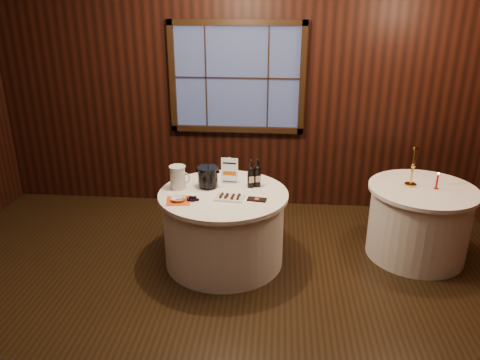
# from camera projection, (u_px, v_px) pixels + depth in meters

# --- Properties ---
(ground) EXTENTS (6.00, 6.00, 0.00)m
(ground) POSITION_uv_depth(u_px,v_px,m) (210.00, 323.00, 3.95)
(ground) COLOR black
(ground) RESTS_ON ground
(back_wall) EXTENTS (6.00, 0.10, 3.00)m
(back_wall) POSITION_uv_depth(u_px,v_px,m) (237.00, 86.00, 5.68)
(back_wall) COLOR black
(back_wall) RESTS_ON ground
(main_table) EXTENTS (1.28, 1.28, 0.77)m
(main_table) POSITION_uv_depth(u_px,v_px,m) (224.00, 227.00, 4.74)
(main_table) COLOR white
(main_table) RESTS_ON ground
(side_table) EXTENTS (1.08, 1.08, 0.77)m
(side_table) POSITION_uv_depth(u_px,v_px,m) (418.00, 222.00, 4.85)
(side_table) COLOR white
(side_table) RESTS_ON ground
(sign_stand) EXTENTS (0.17, 0.10, 0.28)m
(sign_stand) POSITION_uv_depth(u_px,v_px,m) (230.00, 174.00, 4.80)
(sign_stand) COLOR #B5B5BC
(sign_stand) RESTS_ON main_table
(port_bottle_left) EXTENTS (0.07, 0.08, 0.29)m
(port_bottle_left) POSITION_uv_depth(u_px,v_px,m) (251.00, 176.00, 4.68)
(port_bottle_left) COLOR black
(port_bottle_left) RESTS_ON main_table
(port_bottle_right) EXTENTS (0.07, 0.08, 0.29)m
(port_bottle_right) POSITION_uv_depth(u_px,v_px,m) (257.00, 175.00, 4.70)
(port_bottle_right) COLOR black
(port_bottle_right) RESTS_ON main_table
(ice_bucket) EXTENTS (0.21, 0.21, 0.21)m
(ice_bucket) POSITION_uv_depth(u_px,v_px,m) (208.00, 177.00, 4.68)
(ice_bucket) COLOR black
(ice_bucket) RESTS_ON main_table
(chocolate_plate) EXTENTS (0.29, 0.21, 0.04)m
(chocolate_plate) POSITION_uv_depth(u_px,v_px,m) (230.00, 197.00, 4.45)
(chocolate_plate) COLOR white
(chocolate_plate) RESTS_ON main_table
(chocolate_box) EXTENTS (0.19, 0.12, 0.01)m
(chocolate_box) POSITION_uv_depth(u_px,v_px,m) (257.00, 199.00, 4.42)
(chocolate_box) COLOR black
(chocolate_box) RESTS_ON main_table
(grape_bunch) EXTENTS (0.19, 0.08, 0.04)m
(grape_bunch) POSITION_uv_depth(u_px,v_px,m) (193.00, 198.00, 4.41)
(grape_bunch) COLOR black
(grape_bunch) RESTS_ON main_table
(glass_pitcher) EXTENTS (0.22, 0.16, 0.24)m
(glass_pitcher) POSITION_uv_depth(u_px,v_px,m) (178.00, 177.00, 4.65)
(glass_pitcher) COLOR silver
(glass_pitcher) RESTS_ON main_table
(orange_napkin) EXTENTS (0.26, 0.26, 0.00)m
(orange_napkin) POSITION_uv_depth(u_px,v_px,m) (178.00, 201.00, 4.41)
(orange_napkin) COLOR #E24B13
(orange_napkin) RESTS_ON main_table
(cracker_bowl) EXTENTS (0.14, 0.14, 0.03)m
(cracker_bowl) POSITION_uv_depth(u_px,v_px,m) (178.00, 199.00, 4.40)
(cracker_bowl) COLOR white
(cracker_bowl) RESTS_ON orange_napkin
(brass_candlestick) EXTENTS (0.12, 0.12, 0.42)m
(brass_candlestick) POSITION_uv_depth(u_px,v_px,m) (412.00, 172.00, 4.71)
(brass_candlestick) COLOR gold
(brass_candlestick) RESTS_ON side_table
(red_candle) EXTENTS (0.05, 0.05, 0.18)m
(red_candle) POSITION_uv_depth(u_px,v_px,m) (437.00, 183.00, 4.64)
(red_candle) COLOR gold
(red_candle) RESTS_ON side_table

